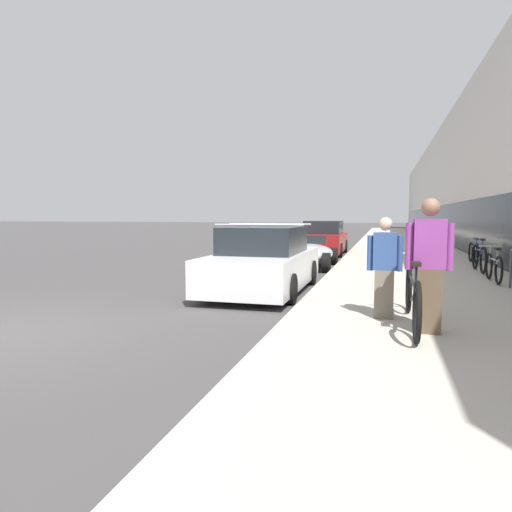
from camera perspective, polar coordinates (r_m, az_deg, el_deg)
The scene contains 10 objects.
sidewalk_slab at distance 26.20m, azimuth 17.69°, elevation 1.25°, with size 4.79×70.00×0.15m.
tandem_bicycle at distance 6.80m, azimuth 18.95°, elevation -4.87°, with size 0.52×2.69×0.97m.
person_rider at distance 6.42m, azimuth 20.80°, elevation -1.15°, with size 0.60×0.24×1.78m.
person_bystander at distance 7.14m, azimuth 15.77°, elevation -1.42°, with size 0.52×0.20×1.53m.
cruiser_bike_nearest at distance 12.08m, azimuth 27.58°, elevation -1.21°, with size 0.52×1.65×0.83m.
cruiser_bike_middle at distance 14.13m, azimuth 26.12°, elevation -0.16°, with size 0.52×1.87×0.94m.
cruiser_bike_farthest at distance 16.49m, azimuth 25.56°, elevation 0.42°, with size 0.52×1.69×0.85m.
parked_sedan_curbside at distance 10.21m, azimuth 1.01°, elevation -0.76°, with size 1.95×4.39×1.53m.
vintage_roadster_curbside at distance 15.03m, azimuth 6.27°, elevation 0.23°, with size 1.82×3.87×1.03m.
parked_sedan_far at distance 20.27m, azimuth 8.47°, elevation 2.10°, with size 1.83×4.25×1.48m.
Camera 1 is at (5.29, -5.13, 1.70)m, focal length 32.00 mm.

